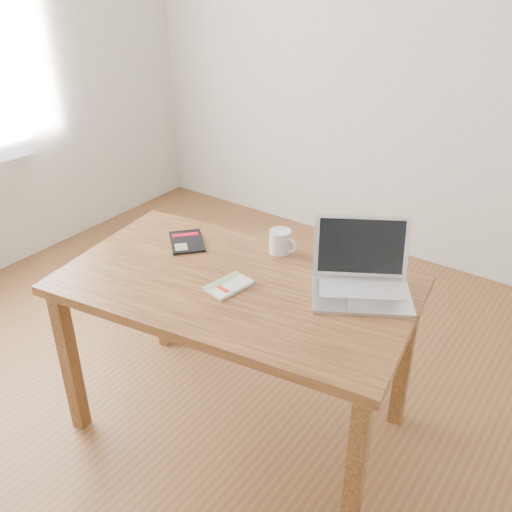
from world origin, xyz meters
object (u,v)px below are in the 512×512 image
Objects in this scene: white_guidebook at (228,286)px; coffee_mug at (281,241)px; laptop at (361,277)px; black_guidebook at (187,242)px; desk at (237,300)px.

white_guidebook is 0.35m from coffee_mug.
laptop reaches higher than white_guidebook.
laptop is at bearing 43.51° from white_guidebook.
black_guidebook is 0.42m from coffee_mug.
desk is 0.33m from coffee_mug.
white_guidebook reaches higher than black_guidebook.
laptop is at bearing -41.05° from black_guidebook.
black_guidebook is 0.79m from laptop.
coffee_mug is (-0.41, 0.07, -0.00)m from laptop.
white_guidebook reaches higher than desk.
coffee_mug is at bearing 79.20° from desk.
black_guidebook is (-0.37, 0.13, 0.09)m from desk.
desk is 3.13× the size of laptop.
laptop reaches higher than desk.
laptop is at bearing 19.56° from desk.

